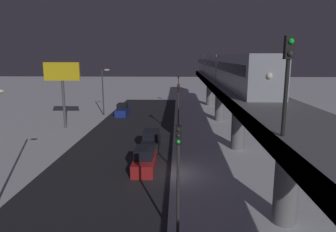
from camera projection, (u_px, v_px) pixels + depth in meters
name	position (u px, v px, depth m)	size (l,w,h in m)	color
ground_plane	(169.00, 174.00, 25.30)	(240.00, 240.00, 0.00)	white
avenue_asphalt	(106.00, 173.00, 25.47)	(11.00, 86.93, 0.01)	#28282D
elevated_railway	(256.00, 109.00, 23.97)	(5.00, 86.93, 6.49)	slate
subway_train	(218.00, 65.00, 48.01)	(2.94, 55.47, 3.40)	#999EA8
rail_signal	(288.00, 69.00, 11.81)	(0.36, 0.41, 4.00)	black
sedan_red	(145.00, 161.00, 26.07)	(1.80, 4.58, 1.97)	#A51E1E
sedan_black_2	(151.00, 141.00, 32.12)	(1.80, 4.61, 1.97)	black
sedan_blue	(123.00, 110.00, 50.21)	(1.80, 4.52, 1.97)	navy
traffic_light_near	(178.00, 169.00, 15.00)	(0.32, 0.44, 6.40)	#2D2D2D
traffic_light_mid	(178.00, 102.00, 36.56)	(0.32, 0.44, 6.40)	#2D2D2D
traffic_light_far	(178.00, 85.00, 58.13)	(0.32, 0.44, 6.40)	#2D2D2D
commercial_billboard	(62.00, 78.00, 40.09)	(4.80, 0.36, 8.90)	#4C4C51
street_lamp_far	(104.00, 86.00, 49.24)	(1.35, 0.44, 7.65)	#38383D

